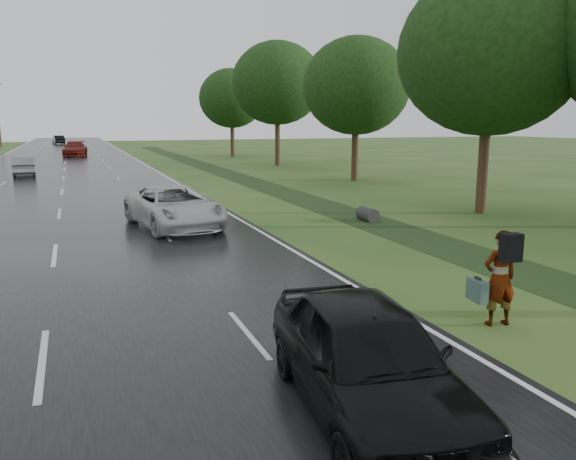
# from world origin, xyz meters

# --- Properties ---
(ground) EXTENTS (220.00, 220.00, 0.00)m
(ground) POSITION_xyz_m (0.00, 0.00, 0.00)
(ground) COLOR #25491A
(ground) RESTS_ON ground
(road) EXTENTS (14.00, 180.00, 0.04)m
(road) POSITION_xyz_m (0.00, 45.00, 0.02)
(road) COLOR black
(road) RESTS_ON ground
(edge_stripe_east) EXTENTS (0.12, 180.00, 0.01)m
(edge_stripe_east) POSITION_xyz_m (6.75, 45.00, 0.04)
(edge_stripe_east) COLOR silver
(edge_stripe_east) RESTS_ON road
(center_line) EXTENTS (0.12, 180.00, 0.01)m
(center_line) POSITION_xyz_m (0.00, 45.00, 0.04)
(center_line) COLOR silver
(center_line) RESTS_ON road
(drainage_ditch) EXTENTS (2.20, 120.00, 0.56)m
(drainage_ditch) POSITION_xyz_m (11.50, 18.71, 0.04)
(drainage_ditch) COLOR #1D3213
(drainage_ditch) RESTS_ON ground
(tree_east_b) EXTENTS (7.60, 7.60, 10.11)m
(tree_east_b) POSITION_xyz_m (17.00, 10.00, 6.68)
(tree_east_b) COLOR #3A2217
(tree_east_b) RESTS_ON ground
(tree_east_c) EXTENTS (7.00, 7.00, 9.29)m
(tree_east_c) POSITION_xyz_m (18.20, 24.00, 6.14)
(tree_east_c) COLOR #3A2217
(tree_east_c) RESTS_ON ground
(tree_east_d) EXTENTS (8.00, 8.00, 10.76)m
(tree_east_d) POSITION_xyz_m (17.80, 38.00, 7.15)
(tree_east_d) COLOR #3A2217
(tree_east_d) RESTS_ON ground
(tree_east_f) EXTENTS (7.20, 7.20, 9.62)m
(tree_east_f) POSITION_xyz_m (17.50, 52.00, 6.37)
(tree_east_f) COLOR #3A2217
(tree_east_f) RESTS_ON ground
(pedestrian) EXTENTS (0.88, 0.84, 1.88)m
(pedestrian) POSITION_xyz_m (8.17, -1.17, 0.97)
(pedestrian) COLOR #A5998C
(pedestrian) RESTS_ON ground
(white_pickup) EXTENTS (3.36, 5.80, 1.52)m
(white_pickup) POSITION_xyz_m (4.05, 11.14, 0.80)
(white_pickup) COLOR silver
(white_pickup) RESTS_ON road
(dark_sedan) EXTENTS (2.39, 4.78, 1.56)m
(dark_sedan) POSITION_xyz_m (4.17, -3.26, 0.82)
(dark_sedan) COLOR black
(dark_sedan) RESTS_ON road
(silver_sedan) EXTENTS (1.79, 4.29, 1.38)m
(silver_sedan) POSITION_xyz_m (-2.66, 35.14, 0.73)
(silver_sedan) COLOR gray
(silver_sedan) RESTS_ON road
(far_car_red) EXTENTS (2.83, 5.98, 1.69)m
(far_car_red) POSITION_xyz_m (1.00, 57.54, 0.88)
(far_car_red) COLOR #65110B
(far_car_red) RESTS_ON road
(far_car_dark) EXTENTS (2.25, 4.69, 1.48)m
(far_car_dark) POSITION_xyz_m (-1.38, 94.22, 0.78)
(far_car_dark) COLOR black
(far_car_dark) RESTS_ON road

